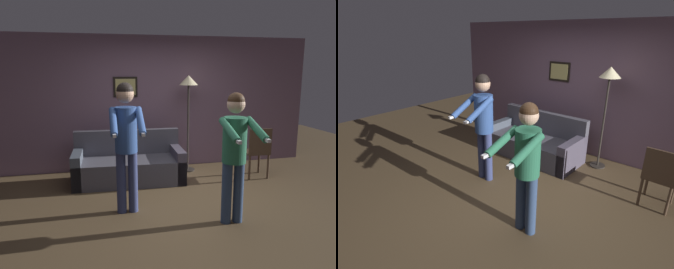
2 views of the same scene
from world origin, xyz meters
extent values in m
plane|color=brown|center=(0.00, 0.00, 0.00)|extent=(12.00, 12.00, 0.00)
cube|color=slate|center=(0.00, 2.15, 1.30)|extent=(6.40, 0.06, 2.60)
cube|color=black|center=(-0.62, 2.11, 1.63)|extent=(0.46, 0.02, 0.38)
cube|color=#C8BC6E|center=(-0.62, 2.09, 1.63)|extent=(0.38, 0.01, 0.30)
cube|color=#4B4954|center=(-0.67, 1.32, 0.21)|extent=(1.93, 0.93, 0.42)
cube|color=#4B4954|center=(-0.65, 1.67, 0.65)|extent=(1.90, 0.22, 0.45)
cube|color=#454C59|center=(-1.54, 1.36, 0.29)|extent=(0.20, 0.86, 0.58)
cube|color=#4D4656|center=(0.20, 1.28, 0.29)|extent=(0.20, 0.86, 0.58)
cylinder|color=#332D28|center=(0.53, 1.73, 0.01)|extent=(0.28, 0.28, 0.02)
cylinder|color=#332D28|center=(0.53, 1.73, 0.85)|extent=(0.04, 0.04, 1.64)
cone|color=#F9EAB7|center=(0.53, 1.73, 1.76)|extent=(0.35, 0.35, 0.18)
cylinder|color=navy|center=(-0.90, 0.08, 0.43)|extent=(0.13, 0.13, 0.86)
cylinder|color=navy|center=(-0.74, 0.07, 0.43)|extent=(0.13, 0.13, 0.86)
cylinder|color=#2D4C8C|center=(-0.82, 0.07, 1.17)|extent=(0.30, 0.30, 0.61)
sphere|color=tan|center=(-0.82, 0.07, 1.64)|extent=(0.24, 0.24, 0.24)
sphere|color=black|center=(-0.82, 0.07, 1.68)|extent=(0.22, 0.22, 0.22)
cylinder|color=#2D4C8C|center=(-1.00, -0.16, 1.32)|extent=(0.10, 0.52, 0.33)
cube|color=white|center=(-1.01, -0.40, 1.19)|extent=(0.04, 0.15, 0.04)
cylinder|color=#2D4C8C|center=(-0.66, -0.17, 1.32)|extent=(0.10, 0.52, 0.33)
cube|color=white|center=(-0.67, -0.41, 1.19)|extent=(0.04, 0.15, 0.04)
cylinder|color=navy|center=(0.38, -0.54, 0.40)|extent=(0.13, 0.13, 0.81)
cylinder|color=navy|center=(0.54, -0.55, 0.40)|extent=(0.13, 0.13, 0.81)
cylinder|color=#286B4C|center=(0.46, -0.54, 1.09)|extent=(0.30, 0.30, 0.57)
sphere|color=#D8AD8E|center=(0.46, -0.54, 1.54)|extent=(0.22, 0.22, 0.22)
sphere|color=#382314|center=(0.46, -0.54, 1.58)|extent=(0.21, 0.21, 0.21)
cylinder|color=#286B4C|center=(0.29, -0.78, 1.27)|extent=(0.10, 0.51, 0.25)
cube|color=white|center=(0.28, -1.02, 1.19)|extent=(0.04, 0.15, 0.04)
cylinder|color=#286B4C|center=(0.63, -0.79, 1.27)|extent=(0.10, 0.51, 0.25)
cube|color=white|center=(0.62, -1.03, 1.19)|extent=(0.04, 0.15, 0.04)
cylinder|color=#4C3828|center=(1.82, 1.28, 0.23)|extent=(0.04, 0.04, 0.45)
cylinder|color=#4C3828|center=(1.46, 1.29, 0.23)|extent=(0.04, 0.04, 0.45)
cylinder|color=#4C3828|center=(1.81, 0.92, 0.23)|extent=(0.04, 0.04, 0.45)
cylinder|color=#4C3828|center=(1.45, 0.93, 0.23)|extent=(0.04, 0.04, 0.45)
cube|color=#4C3828|center=(1.63, 1.10, 0.47)|extent=(0.43, 0.43, 0.03)
cube|color=#4C3828|center=(1.63, 0.91, 0.70)|extent=(0.42, 0.05, 0.45)
camera|label=1|loc=(-1.23, -4.23, 1.96)|focal=35.00mm
camera|label=2|loc=(1.99, -2.80, 2.38)|focal=28.00mm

